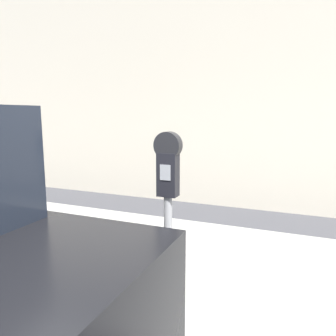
# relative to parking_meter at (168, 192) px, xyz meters

# --- Properties ---
(sidewalk) EXTENTS (24.00, 2.80, 0.10)m
(sidewalk) POSITION_rel_parking_meter_xyz_m (-0.38, 0.93, -1.09)
(sidewalk) COLOR #ADAAA3
(sidewalk) RESTS_ON ground_plane
(building_facade) EXTENTS (24.00, 0.30, 4.61)m
(building_facade) POSITION_rel_parking_meter_xyz_m (-0.38, 3.86, 1.16)
(building_facade) COLOR beige
(building_facade) RESTS_ON ground_plane
(parking_meter) EXTENTS (0.22, 0.12, 1.54)m
(parking_meter) POSITION_rel_parking_meter_xyz_m (0.00, 0.00, 0.00)
(parking_meter) COLOR gray
(parking_meter) RESTS_ON sidewalk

